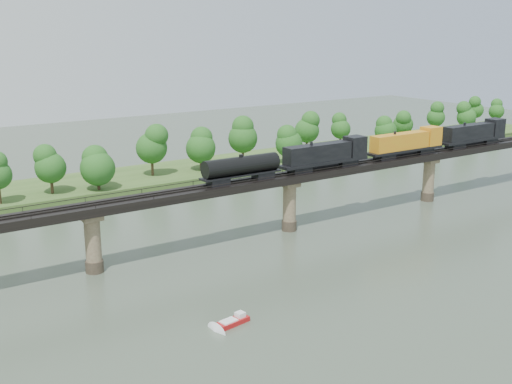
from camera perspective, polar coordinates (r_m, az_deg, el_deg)
ground at (r=106.87m, az=12.68°, el=-7.47°), size 400.00×400.00×0.00m
far_bank at (r=173.26m, az=-7.97°, el=1.57°), size 300.00×24.00×1.60m
bridge at (r=126.31m, az=2.99°, el=-1.05°), size 236.00×30.00×11.50m
bridge_superstructure at (r=124.75m, az=3.02°, el=1.75°), size 220.00×4.90×0.75m
far_treeline at (r=164.28m, az=-9.95°, el=3.64°), size 289.06×17.54×13.60m
freight_train at (r=139.71m, az=10.99°, el=3.94°), size 84.37×3.29×5.81m
motorboat at (r=89.19m, az=-2.04°, el=-11.39°), size 5.04×2.50×1.35m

